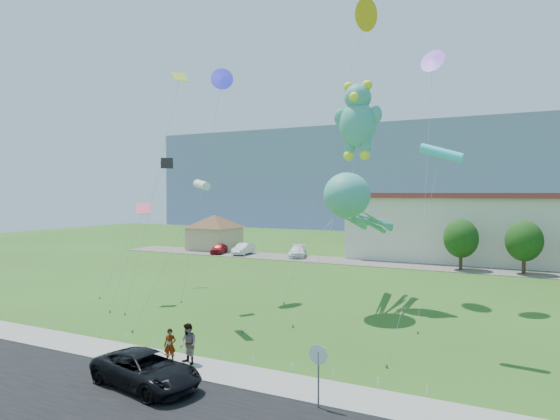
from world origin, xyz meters
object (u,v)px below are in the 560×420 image
object	(u,v)px
stop_sign	(318,361)
suv	(146,370)
teddy_bear_kite	(358,119)
parked_car_silver	(243,249)
octopus_kite	(353,206)
pedestrian_right	(188,344)
pavilion	(215,229)
parked_car_red	(219,248)
pedestrian_left	(170,345)
parked_car_white	(298,251)

from	to	relation	value
stop_sign	suv	xyz separation A→B (m)	(-7.24, -1.36, -1.09)
teddy_bear_kite	parked_car_silver	bearing A→B (deg)	137.22
parked_car_silver	octopus_kite	distance (m)	32.90
stop_sign	pedestrian_right	size ratio (longest dim) A/B	1.30
pavilion	teddy_bear_kite	bearing A→B (deg)	-39.37
parked_car_red	teddy_bear_kite	size ratio (longest dim) A/B	0.24
pedestrian_left	pedestrian_right	world-z (taller)	pedestrian_right
teddy_bear_kite	parked_car_red	bearing A→B (deg)	142.05
suv	octopus_kite	bearing A→B (deg)	0.10
pedestrian_left	octopus_kite	world-z (taller)	octopus_kite
parked_car_white	octopus_kite	bearing A→B (deg)	-77.32
pavilion	parked_car_red	world-z (taller)	pavilion
parked_car_white	octopus_kite	world-z (taller)	octopus_kite
stop_sign	parked_car_silver	world-z (taller)	stop_sign
parked_car_white	parked_car_red	bearing A→B (deg)	167.69
suv	teddy_bear_kite	xyz separation A→B (m)	(2.75, 19.77, 12.93)
octopus_kite	parked_car_white	bearing A→B (deg)	122.65
parked_car_red	octopus_kite	distance (m)	35.04
parked_car_red	stop_sign	bearing A→B (deg)	-68.35
suv	pedestrian_right	world-z (taller)	pedestrian_right
pavilion	parked_car_red	distance (m)	5.45
pedestrian_left	parked_car_silver	xyz separation A→B (m)	(-18.51, 37.60, -0.10)
pavilion	parked_car_silver	bearing A→B (deg)	-25.27
parked_car_red	parked_car_white	bearing A→B (deg)	-8.85
pavilion	parked_car_white	bearing A→B (deg)	-9.00
parked_car_silver	teddy_bear_kite	world-z (taller)	teddy_bear_kite
suv	parked_car_silver	world-z (taller)	parked_car_silver
pedestrian_right	parked_car_red	size ratio (longest dim) A/B	0.49
parked_car_silver	parked_car_white	size ratio (longest dim) A/B	0.89
pedestrian_right	parked_car_white	xyz separation A→B (m)	(-12.00, 38.39, -0.28)
parked_car_silver	stop_sign	bearing A→B (deg)	-60.13
suv	octopus_kite	world-z (taller)	octopus_kite
pedestrian_left	teddy_bear_kite	world-z (taller)	teddy_bear_kite
pedestrian_right	teddy_bear_kite	world-z (taller)	teddy_bear_kite
suv	stop_sign	bearing A→B (deg)	-68.92
pavilion	pedestrian_right	distance (m)	48.39
teddy_bear_kite	suv	bearing A→B (deg)	-97.93
stop_sign	suv	bearing A→B (deg)	-169.34
pavilion	parked_car_white	distance (m)	14.55
pavilion	stop_sign	xyz separation A→B (m)	(33.50, -42.21, -1.15)
pavilion	octopus_kite	size ratio (longest dim) A/B	0.63
pedestrian_right	teddy_bear_kite	xyz separation A→B (m)	(2.81, 16.83, 12.65)
suv	parked_car_silver	size ratio (longest dim) A/B	1.17
stop_sign	pedestrian_left	world-z (taller)	stop_sign
parked_car_silver	teddy_bear_kite	xyz separation A→B (m)	(22.29, -20.63, 12.92)
parked_car_red	parked_car_white	world-z (taller)	parked_car_white
stop_sign	pedestrian_left	size ratio (longest dim) A/B	1.57
suv	pedestrian_left	bearing A→B (deg)	30.60
pavilion	suv	bearing A→B (deg)	-58.93
pedestrian_right	parked_car_silver	size ratio (longest dim) A/B	0.43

